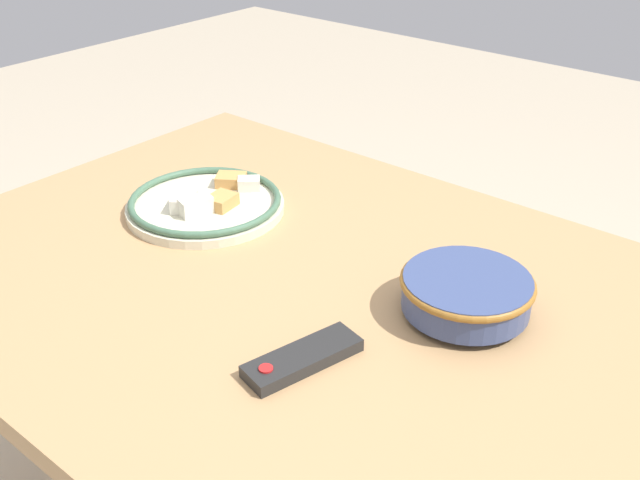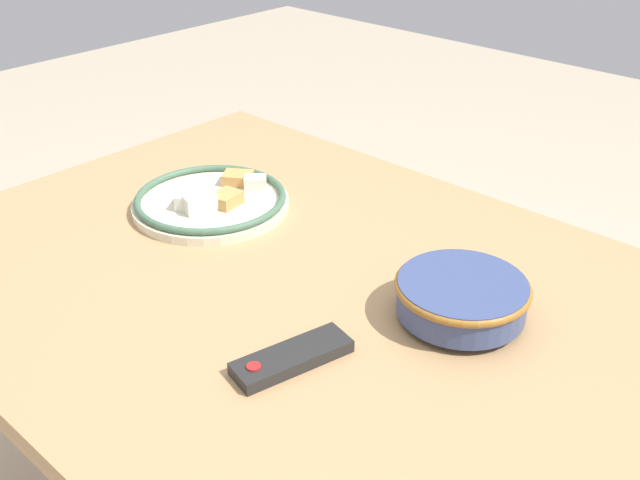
{
  "view_description": "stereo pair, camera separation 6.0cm",
  "coord_description": "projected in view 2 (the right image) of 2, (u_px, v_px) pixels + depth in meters",
  "views": [
    {
      "loc": [
        -0.76,
        0.81,
        1.44
      ],
      "look_at": [
        -0.01,
        -0.09,
        0.78
      ],
      "focal_mm": 42.0,
      "sensor_mm": 36.0,
      "label": 1
    },
    {
      "loc": [
        -0.8,
        0.77,
        1.44
      ],
      "look_at": [
        -0.01,
        -0.09,
        0.78
      ],
      "focal_mm": 42.0,
      "sensor_mm": 36.0,
      "label": 2
    }
  ],
  "objects": [
    {
      "name": "noodle_bowl",
      "position": [
        462.0,
        297.0,
        1.17
      ],
      "size": [
        0.21,
        0.21,
        0.07
      ],
      "color": "#384775",
      "rests_on": "dining_table"
    },
    {
      "name": "dining_table",
      "position": [
        285.0,
        310.0,
        1.35
      ],
      "size": [
        1.36,
        1.02,
        0.75
      ],
      "color": "tan",
      "rests_on": "ground_plane"
    },
    {
      "name": "tv_remote",
      "position": [
        292.0,
        357.0,
        1.09
      ],
      "size": [
        0.1,
        0.19,
        0.02
      ],
      "rotation": [
        0.0,
        0.0,
        6.04
      ],
      "color": "black",
      "rests_on": "dining_table"
    },
    {
      "name": "food_plate",
      "position": [
        212.0,
        201.0,
        1.52
      ],
      "size": [
        0.32,
        0.32,
        0.05
      ],
      "color": "beige",
      "rests_on": "dining_table"
    }
  ]
}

